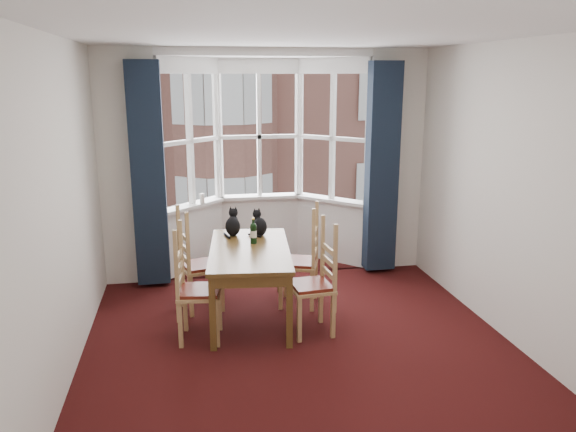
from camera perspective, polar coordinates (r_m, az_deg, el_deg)
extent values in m
plane|color=black|center=(5.26, 1.67, -13.98)|extent=(4.50, 4.50, 0.00)
plane|color=white|center=(4.66, 1.92, 18.08)|extent=(4.50, 4.50, 0.00)
plane|color=silver|center=(4.77, -22.39, 0.00)|extent=(0.00, 4.50, 4.50)
plane|color=silver|center=(5.54, 22.48, 1.80)|extent=(0.00, 4.50, 4.50)
plane|color=silver|center=(2.71, 11.94, -9.55)|extent=(4.00, 0.00, 4.00)
cube|color=silver|center=(6.91, -15.84, 4.59)|extent=(0.70, 0.12, 2.80)
cube|color=silver|center=(7.36, 10.75, 5.43)|extent=(0.70, 0.12, 2.80)
cube|color=#162132|center=(6.72, -13.99, 4.02)|extent=(0.38, 0.22, 2.60)
cube|color=#162132|center=(7.12, 9.51, 4.79)|extent=(0.38, 0.22, 2.60)
cube|color=brown|center=(5.76, -3.92, -3.48)|extent=(0.95, 1.57, 0.04)
cube|color=brown|center=(5.25, -7.66, -9.82)|extent=(0.07, 0.07, 0.72)
cube|color=brown|center=(6.55, -7.02, -4.87)|extent=(0.07, 0.07, 0.72)
cube|color=brown|center=(5.25, 0.13, -9.66)|extent=(0.07, 0.07, 0.72)
cube|color=brown|center=(6.55, -0.85, -4.75)|extent=(0.07, 0.07, 0.72)
cube|color=tan|center=(5.44, -8.96, -7.62)|extent=(0.45, 0.47, 0.06)
cube|color=#59190F|center=(5.43, -8.97, -7.47)|extent=(0.41, 0.42, 0.03)
cube|color=tan|center=(6.14, -8.84, -5.07)|extent=(0.49, 0.51, 0.06)
cube|color=#59190F|center=(6.13, -8.84, -4.93)|extent=(0.45, 0.46, 0.03)
cube|color=tan|center=(5.51, 2.32, -7.15)|extent=(0.44, 0.46, 0.06)
cube|color=#59190F|center=(5.51, 2.32, -7.01)|extent=(0.39, 0.41, 0.03)
cube|color=tan|center=(6.17, 1.07, -4.78)|extent=(0.51, 0.53, 0.06)
cube|color=#59190F|center=(6.17, 1.07, -4.65)|extent=(0.46, 0.48, 0.03)
ellipsoid|color=black|center=(6.20, -5.63, -1.07)|extent=(0.20, 0.24, 0.22)
sphere|color=black|center=(6.24, -5.58, 0.33)|extent=(0.12, 0.12, 0.10)
cone|color=black|center=(6.23, -5.85, 0.78)|extent=(0.04, 0.04, 0.05)
cone|color=black|center=(6.23, -5.33, 0.78)|extent=(0.04, 0.04, 0.05)
ellipsoid|color=black|center=(6.19, -2.86, -1.09)|extent=(0.21, 0.24, 0.20)
sphere|color=black|center=(6.22, -3.18, 0.20)|extent=(0.12, 0.12, 0.10)
cone|color=black|center=(6.20, -3.41, 0.60)|extent=(0.04, 0.04, 0.04)
cone|color=black|center=(6.22, -2.97, 0.66)|extent=(0.04, 0.04, 0.04)
cylinder|color=black|center=(5.90, -3.53, -1.86)|extent=(0.07, 0.07, 0.20)
sphere|color=black|center=(5.87, -3.55, -0.99)|extent=(0.06, 0.06, 0.06)
cylinder|color=black|center=(5.86, -3.55, -0.64)|extent=(0.03, 0.03, 0.08)
cylinder|color=gold|center=(5.85, -3.56, -0.28)|extent=(0.03, 0.03, 0.02)
cylinder|color=silver|center=(5.89, -3.53, -1.82)|extent=(0.07, 0.07, 0.07)
cylinder|color=white|center=(7.31, -8.71, 1.76)|extent=(0.06, 0.06, 0.13)
plane|color=#333335|center=(37.77, -8.61, 0.92)|extent=(80.00, 80.00, 0.00)
cube|color=#8F5749|center=(18.87, -7.45, 9.46)|extent=(18.00, 6.00, 14.00)
cylinder|color=#8F5749|center=(15.89, -6.86, 8.63)|extent=(3.20, 3.20, 14.00)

